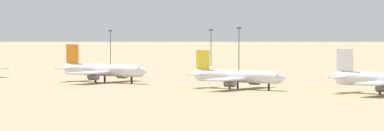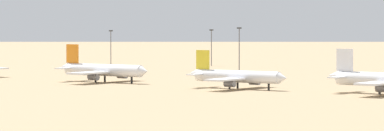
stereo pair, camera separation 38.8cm
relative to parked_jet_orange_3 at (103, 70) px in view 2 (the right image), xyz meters
name	(u,v)px [view 2 (the right image)]	position (x,y,z in m)	size (l,w,h in m)	color
ground	(223,89)	(48.88, -8.29, -3.82)	(4000.00, 4000.00, 0.00)	#9E8460
ridge_far_west	(275,11)	(-528.67, 1057.87, 29.41)	(335.38, 320.28, 66.46)	slate
parked_jet_orange_3	(103,70)	(0.00, 0.00, 0.00)	(35.26, 29.59, 11.66)	white
parked_jet_yellow_4	(236,76)	(51.55, -5.30, -0.31)	(32.42, 27.21, 10.72)	white
light_pole_west	(111,45)	(-80.58, 107.97, 4.92)	(1.80, 0.50, 15.08)	#59595E
light_pole_mid	(211,45)	(-38.64, 123.28, 5.14)	(1.80, 0.50, 15.50)	#59595E
light_pole_east	(239,46)	(0.34, 81.34, 5.74)	(1.80, 0.50, 16.67)	#59595E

